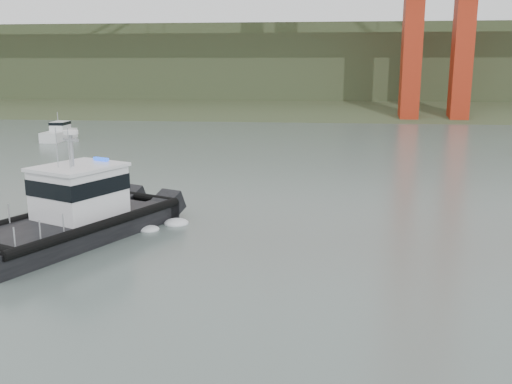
# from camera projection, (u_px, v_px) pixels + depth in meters

# --- Properties ---
(ground) EXTENTS (400.00, 400.00, 0.00)m
(ground) POSITION_uv_depth(u_px,v_px,m) (238.00, 287.00, 24.16)
(ground) COLOR #586862
(ground) RESTS_ON ground
(headlands) EXTENTS (500.00, 105.36, 27.12)m
(headlands) POSITION_uv_depth(u_px,v_px,m) (307.00, 74.00, 144.38)
(headlands) COLOR #354628
(headlands) RESTS_ON ground
(patrol_boat) EXTENTS (9.32, 13.29, 6.08)m
(patrol_boat) POSITION_uv_depth(u_px,v_px,m) (75.00, 211.00, 30.76)
(patrol_boat) COLOR black
(patrol_boat) RESTS_ON ground
(motorboat) EXTENTS (2.29, 6.56, 3.59)m
(motorboat) POSITION_uv_depth(u_px,v_px,m) (59.00, 133.00, 71.64)
(motorboat) COLOR silver
(motorboat) RESTS_ON ground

